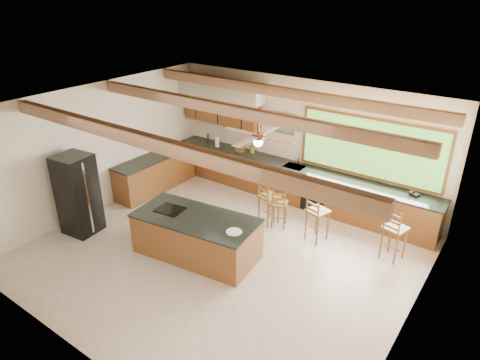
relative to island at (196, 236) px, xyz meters
The scene contains 9 objects.
ground 0.66m from the island, 37.20° to the left, with size 7.20×7.20×0.00m, color beige.
room_shell 2.04m from the island, 76.34° to the left, with size 7.27×6.54×3.02m.
counter_run 2.86m from the island, 98.39° to the left, with size 7.12×3.10×1.23m.
island is the anchor object (origin of this frame).
refrigerator 2.80m from the island, 163.56° to the right, with size 0.76×0.74×1.78m.
bar_stool_a 1.93m from the island, 74.80° to the left, with size 0.49×0.49×1.11m.
bar_stool_b 2.01m from the island, 67.26° to the left, with size 0.45×0.45×0.96m.
bar_stool_c 2.52m from the island, 47.20° to the left, with size 0.50×0.50×1.14m.
bar_stool_d 3.87m from the island, 33.00° to the left, with size 0.49×0.49×1.14m.
Camera 1 is at (4.53, -5.69, 5.02)m, focal length 32.00 mm.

